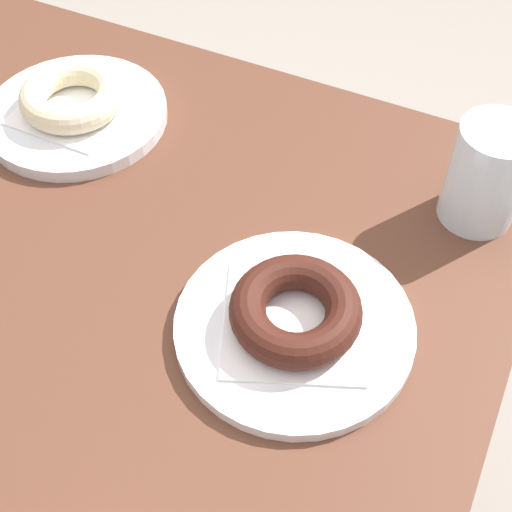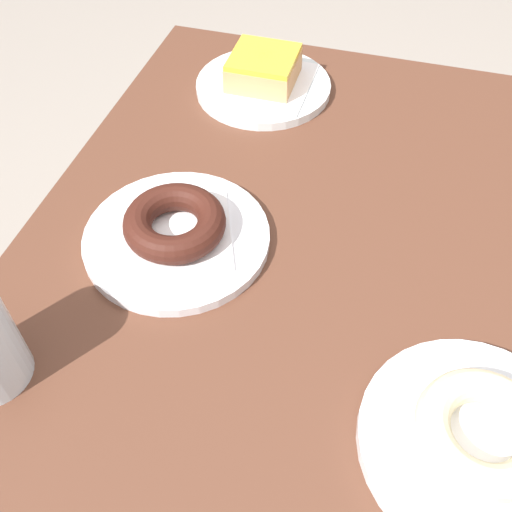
# 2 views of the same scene
# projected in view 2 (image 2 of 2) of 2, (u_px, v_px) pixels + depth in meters

# --- Properties ---
(ground_plane) EXTENTS (6.00, 6.00, 0.00)m
(ground_plane) POSITION_uv_depth(u_px,v_px,m) (373.00, 491.00, 1.25)
(ground_plane) COLOR gray
(table) EXTENTS (1.06, 0.83, 0.76)m
(table) POSITION_uv_depth(u_px,v_px,m) (458.00, 299.00, 0.73)
(table) COLOR brown
(table) RESTS_ON ground_plane
(plate_sugar_ring) EXTENTS (0.21, 0.21, 0.02)m
(plate_sugar_ring) POSITION_uv_depth(u_px,v_px,m) (475.00, 444.00, 0.53)
(plate_sugar_ring) COLOR silver
(plate_sugar_ring) RESTS_ON table
(napkin_sugar_ring) EXTENTS (0.12, 0.12, 0.00)m
(napkin_sugar_ring) POSITION_uv_depth(u_px,v_px,m) (478.00, 440.00, 0.52)
(napkin_sugar_ring) COLOR white
(napkin_sugar_ring) RESTS_ON plate_sugar_ring
(donut_sugar_ring) EXTENTS (0.12, 0.12, 0.03)m
(donut_sugar_ring) POSITION_uv_depth(u_px,v_px,m) (484.00, 431.00, 0.51)
(donut_sugar_ring) COLOR beige
(donut_sugar_ring) RESTS_ON napkin_sugar_ring
(plate_glazed_square) EXTENTS (0.21, 0.21, 0.01)m
(plate_glazed_square) POSITION_uv_depth(u_px,v_px,m) (263.00, 86.00, 0.90)
(plate_glazed_square) COLOR white
(plate_glazed_square) RESTS_ON table
(napkin_glazed_square) EXTENTS (0.14, 0.14, 0.00)m
(napkin_glazed_square) POSITION_uv_depth(u_px,v_px,m) (263.00, 82.00, 0.89)
(napkin_glazed_square) COLOR white
(napkin_glazed_square) RESTS_ON plate_glazed_square
(donut_glazed_square) EXTENTS (0.10, 0.10, 0.04)m
(donut_glazed_square) POSITION_uv_depth(u_px,v_px,m) (264.00, 68.00, 0.87)
(donut_glazed_square) COLOR tan
(donut_glazed_square) RESTS_ON napkin_glazed_square
(plate_chocolate_ring) EXTENTS (0.22, 0.22, 0.01)m
(plate_chocolate_ring) POSITION_uv_depth(u_px,v_px,m) (177.00, 238.00, 0.69)
(plate_chocolate_ring) COLOR white
(plate_chocolate_ring) RESTS_ON table
(napkin_chocolate_ring) EXTENTS (0.17, 0.17, 0.00)m
(napkin_chocolate_ring) POSITION_uv_depth(u_px,v_px,m) (176.00, 233.00, 0.69)
(napkin_chocolate_ring) COLOR white
(napkin_chocolate_ring) RESTS_ON plate_chocolate_ring
(donut_chocolate_ring) EXTENTS (0.12, 0.12, 0.03)m
(donut_chocolate_ring) POSITION_uv_depth(u_px,v_px,m) (175.00, 223.00, 0.67)
(donut_chocolate_ring) COLOR #3C1911
(donut_chocolate_ring) RESTS_ON napkin_chocolate_ring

